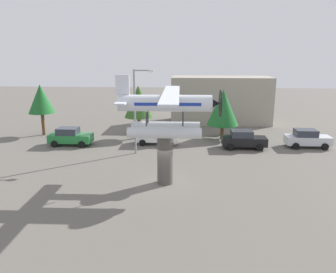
% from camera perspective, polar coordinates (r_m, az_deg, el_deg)
% --- Properties ---
extents(ground_plane, '(140.00, 140.00, 0.00)m').
position_cam_1_polar(ground_plane, '(23.35, -0.50, -8.04)').
color(ground_plane, '#605B54').
extents(display_pedestal, '(1.10, 1.10, 3.49)m').
position_cam_1_polar(display_pedestal, '(22.76, -0.51, -3.95)').
color(display_pedestal, '#4C4742').
rests_on(display_pedestal, ground).
extents(floatplane_monument, '(6.95, 10.43, 4.00)m').
position_cam_1_polar(floatplane_monument, '(21.94, -0.19, 4.57)').
color(floatplane_monument, silver).
rests_on(floatplane_monument, display_pedestal).
extents(car_near_green, '(4.20, 2.02, 1.76)m').
position_cam_1_polar(car_near_green, '(34.06, -16.61, 0.01)').
color(car_near_green, '#237A38').
rests_on(car_near_green, ground).
extents(car_mid_white, '(4.20, 2.02, 1.76)m').
position_cam_1_polar(car_mid_white, '(33.10, -2.04, 0.20)').
color(car_mid_white, white).
rests_on(car_mid_white, ground).
extents(car_far_black, '(4.20, 2.02, 1.76)m').
position_cam_1_polar(car_far_black, '(32.32, 12.94, -0.49)').
color(car_far_black, black).
rests_on(car_far_black, ground).
extents(car_distant_silver, '(4.20, 2.02, 1.76)m').
position_cam_1_polar(car_distant_silver, '(34.63, 22.98, -0.30)').
color(car_distant_silver, silver).
rests_on(car_distant_silver, ground).
extents(streetlight_primary, '(1.84, 0.28, 7.56)m').
position_cam_1_polar(streetlight_primary, '(29.32, -5.40, 5.39)').
color(streetlight_primary, gray).
rests_on(streetlight_primary, ground).
extents(storefront_building, '(12.77, 5.18, 6.01)m').
position_cam_1_polar(storefront_building, '(44.15, 9.10, 6.30)').
color(storefront_building, '#9E9384').
rests_on(storefront_building, ground).
extents(tree_west, '(2.83, 2.83, 5.64)m').
position_cam_1_polar(tree_west, '(38.91, -21.18, 6.07)').
color(tree_west, brown).
rests_on(tree_west, ground).
extents(tree_east, '(3.02, 3.02, 5.66)m').
position_cam_1_polar(tree_east, '(35.08, -5.13, 6.04)').
color(tree_east, brown).
rests_on(tree_east, ground).
extents(tree_center_back, '(3.35, 3.35, 5.24)m').
position_cam_1_polar(tree_center_back, '(35.16, 9.52, 4.96)').
color(tree_center_back, brown).
rests_on(tree_center_back, ground).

